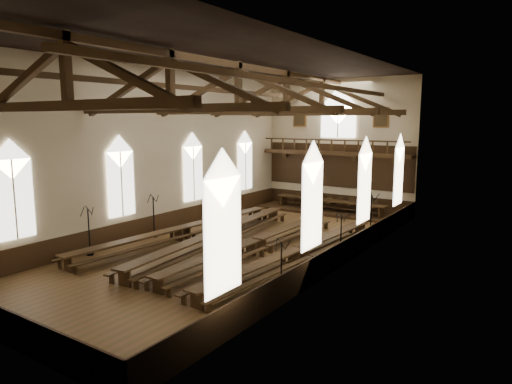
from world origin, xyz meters
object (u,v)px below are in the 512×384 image
(candelabrum_left_far, at_px, (231,204))
(candelabrum_right_near, at_px, (281,280))
(high_table, at_px, (329,201))
(refectory_row_c, at_px, (256,242))
(dais, at_px, (329,212))
(candelabrum_right_mid, at_px, (341,246))
(refectory_row_b, at_px, (217,235))
(refectory_row_d, at_px, (299,251))
(candelabrum_left_mid, at_px, (154,224))
(candelabrum_right_far, at_px, (370,227))
(candelabrum_left_near, at_px, (90,240))
(refectory_row_a, at_px, (183,230))

(candelabrum_left_far, bearing_deg, candelabrum_right_near, -46.19)
(high_table, bearing_deg, candelabrum_left_far, -140.30)
(refectory_row_c, distance_m, dais, 11.85)
(candelabrum_right_mid, bearing_deg, refectory_row_b, -169.28)
(refectory_row_c, xyz_separation_m, refectory_row_d, (2.67, -0.24, 0.01))
(candelabrum_left_mid, distance_m, candelabrum_right_far, 12.70)
(refectory_row_b, height_order, candelabrum_right_near, candelabrum_right_near)
(candelabrum_left_mid, relative_size, candelabrum_left_far, 0.95)
(candelabrum_right_near, bearing_deg, dais, 108.46)
(refectory_row_c, relative_size, dais, 1.28)
(candelabrum_right_far, bearing_deg, refectory_row_c, -126.92)
(candelabrum_left_mid, height_order, candelabrum_right_near, candelabrum_left_mid)
(candelabrum_left_near, xyz_separation_m, candelabrum_right_mid, (11.10, 6.42, -0.05))
(candelabrum_right_mid, bearing_deg, high_table, 117.43)
(candelabrum_left_mid, bearing_deg, candelabrum_right_mid, 9.82)
(candelabrum_right_near, bearing_deg, high_table, 108.46)
(high_table, height_order, candelabrum_right_near, candelabrum_right_near)
(refectory_row_d, height_order, candelabrum_left_far, candelabrum_left_far)
(refectory_row_b, xyz_separation_m, candelabrum_left_mid, (-4.26, -0.63, 0.18))
(high_table, bearing_deg, candelabrum_right_mid, -62.57)
(candelabrum_left_mid, relative_size, candelabrum_right_far, 0.90)
(candelabrum_left_near, height_order, candelabrum_right_far, candelabrum_right_far)
(candelabrum_left_mid, xyz_separation_m, candelabrum_left_far, (-0.00, 7.68, 0.04))
(candelabrum_left_far, bearing_deg, dais, 39.70)
(candelabrum_right_far, bearing_deg, candelabrum_left_mid, -150.93)
(dais, xyz_separation_m, candelabrum_right_near, (5.43, -16.27, 0.63))
(candelabrum_right_far, bearing_deg, dais, 131.15)
(refectory_row_d, distance_m, dais, 12.65)
(refectory_row_d, xyz_separation_m, candelabrum_right_far, (1.51, 5.80, 0.30))
(refectory_row_c, bearing_deg, candelabrum_left_mid, -174.92)
(refectory_row_c, xyz_separation_m, candelabrum_right_near, (4.17, -4.50, 0.16))
(refectory_row_a, distance_m, dais, 12.56)
(refectory_row_b, distance_m, refectory_row_c, 2.66)
(refectory_row_b, xyz_separation_m, candelabrum_right_mid, (6.84, 1.29, 0.13))
(candelabrum_left_near, distance_m, candelabrum_right_mid, 12.82)
(refectory_row_d, relative_size, candelabrum_right_far, 5.17)
(refectory_row_a, xyz_separation_m, candelabrum_left_near, (-1.91, -4.91, 0.19))
(refectory_row_a, xyz_separation_m, refectory_row_d, (7.68, -0.04, -0.02))
(refectory_row_c, xyz_separation_m, high_table, (-1.26, 11.77, 0.32))
(refectory_row_a, height_order, refectory_row_c, refectory_row_a)
(candelabrum_left_near, height_order, candelabrum_right_mid, candelabrum_left_near)
(refectory_row_a, distance_m, candelabrum_right_far, 10.84)
(candelabrum_left_far, relative_size, candelabrum_right_near, 1.15)
(refectory_row_a, xyz_separation_m, candelabrum_right_near, (9.19, -4.30, 0.13))
(candelabrum_left_near, relative_size, candelabrum_right_near, 1.09)
(candelabrum_right_far, bearing_deg, high_table, 131.15)
(refectory_row_c, relative_size, candelabrum_right_far, 5.11)
(refectory_row_b, xyz_separation_m, candelabrum_left_near, (-4.26, -5.12, 0.18))
(candelabrum_right_mid, bearing_deg, refectory_row_c, -162.65)
(high_table, height_order, candelabrum_left_mid, candelabrum_left_mid)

